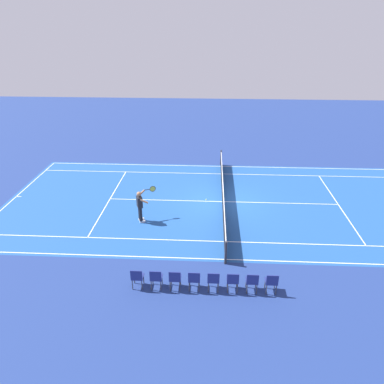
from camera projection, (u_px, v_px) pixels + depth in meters
ground_plane at (222, 202)px, 20.54m from camera, size 60.00×60.00×0.00m
court_slab at (222, 202)px, 20.54m from camera, size 24.20×11.40×0.00m
court_line_markings at (222, 202)px, 20.54m from camera, size 23.85×11.05×0.01m
tennis_net at (223, 194)px, 20.33m from camera, size 0.10×11.70×1.08m
tennis_player_near at (140, 205)px, 18.16m from camera, size 0.92×0.94×1.70m
tennis_ball at (206, 199)px, 20.72m from camera, size 0.07×0.07×0.07m
spectator_chair_0 at (272, 281)px, 13.45m from camera, size 0.44×0.44×0.88m
spectator_chair_1 at (252, 281)px, 13.49m from camera, size 0.44×0.44×0.88m
spectator_chair_2 at (233, 280)px, 13.52m from camera, size 0.44×0.44×0.88m
spectator_chair_3 at (213, 279)px, 13.56m from camera, size 0.44×0.44×0.88m
spectator_chair_4 at (194, 279)px, 13.59m from camera, size 0.44×0.44×0.88m
spectator_chair_5 at (175, 278)px, 13.63m from camera, size 0.44×0.44×0.88m
spectator_chair_6 at (156, 277)px, 13.66m from camera, size 0.44×0.44×0.88m
spectator_chair_7 at (137, 277)px, 13.70m from camera, size 0.44×0.44×0.88m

